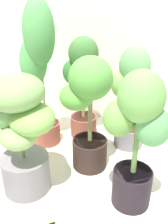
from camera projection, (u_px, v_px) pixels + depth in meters
The scene contains 7 objects.
ground_plane at pixel (80, 180), 1.57m from camera, with size 8.00×8.00×0.00m, color silver.
potted_plant_back_center at pixel (81, 85), 1.87m from camera, with size 0.30×0.22×0.77m.
potted_plant_back_left at pixel (39, 63), 1.70m from camera, with size 0.29×0.26×1.03m.
potted_plant_front_right at pixel (136, 135), 1.23m from camera, with size 0.36×0.30×0.76m.
potted_plant_front_left at pixel (20, 130), 1.34m from camera, with size 0.45×0.40×0.70m.
potted_plant_back_right at pixel (132, 94), 1.74m from camera, with size 0.35×0.28×0.74m.
potted_plant_center at pixel (88, 107), 1.52m from camera, with size 0.38×0.35×0.74m.
Camera 1 is at (0.13, -1.21, 1.08)m, focal length 40.77 mm.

